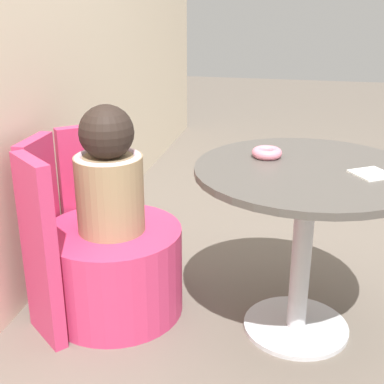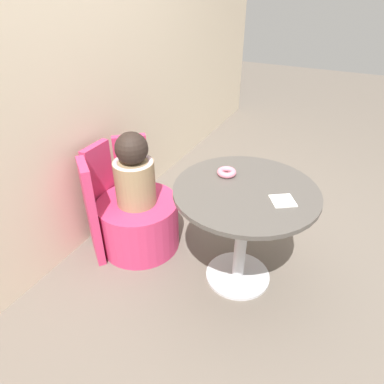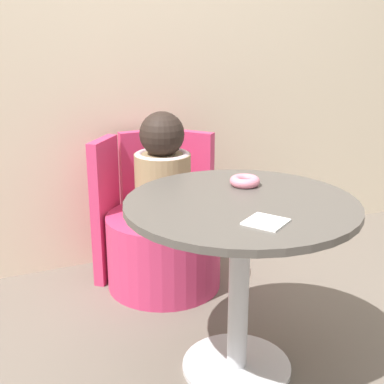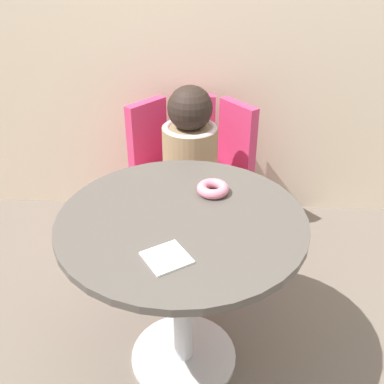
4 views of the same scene
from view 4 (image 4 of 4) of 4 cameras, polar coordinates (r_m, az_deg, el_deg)
ground_plane at (r=1.83m, az=-1.07°, el=-20.44°), size 12.00×12.00×0.00m
round_table at (r=1.48m, az=-1.16°, el=-7.78°), size 0.78×0.78×0.65m
tub_chair at (r=2.25m, az=-0.22°, el=-2.89°), size 0.54×0.54×0.35m
booth_backrest at (r=2.35m, az=0.04°, el=3.60°), size 0.63×0.23×0.70m
child_figure at (r=2.05m, az=-0.25°, el=6.39°), size 0.26×0.26×0.48m
donut at (r=1.51m, az=2.66°, el=0.43°), size 0.11×0.11×0.03m
paper_napkin at (r=1.23m, az=-3.24°, el=-8.32°), size 0.16×0.16×0.01m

